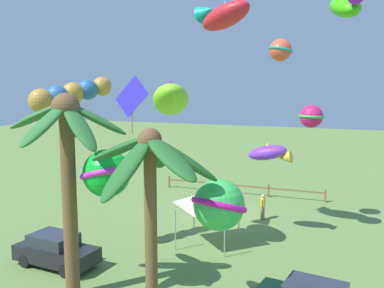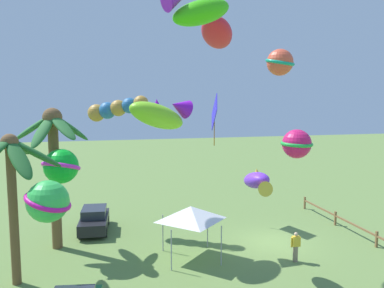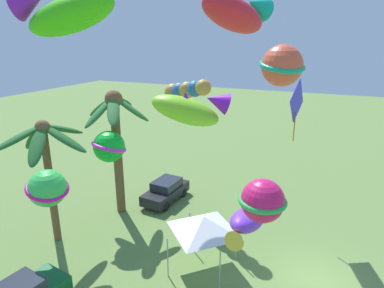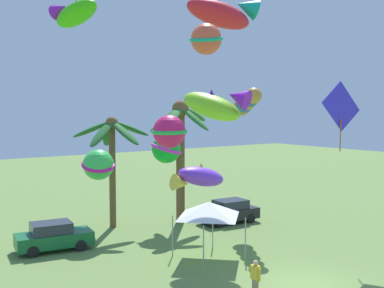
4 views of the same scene
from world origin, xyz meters
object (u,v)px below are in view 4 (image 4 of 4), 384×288
at_px(kite_ball_4, 169,132).
at_px(palm_tree_1, 180,134).
at_px(parked_car_1, 229,211).
at_px(palm_tree_0, 112,141).
at_px(kite_ball_6, 166,149).
at_px(kite_fish_5, 215,105).
at_px(kite_ball_2, 98,165).
at_px(festival_tent, 209,209).
at_px(kite_fish_9, 74,13).
at_px(kite_ball_8, 206,39).
at_px(kite_diamond_1, 341,107).
at_px(kite_fish_3, 198,177).
at_px(spectator_0, 255,280).
at_px(kite_fish_7, 222,13).
at_px(parked_car_0, 53,236).
at_px(kite_tube_0, 247,102).

bearing_deg(kite_ball_4, palm_tree_1, 53.79).
relative_size(palm_tree_1, parked_car_1, 1.99).
bearing_deg(palm_tree_0, parked_car_1, -27.06).
height_order(palm_tree_1, kite_ball_6, palm_tree_1).
bearing_deg(kite_fish_5, kite_ball_2, 127.91).
distance_m(festival_tent, kite_fish_5, 5.60).
bearing_deg(kite_fish_9, kite_ball_8, -54.10).
distance_m(parked_car_1, kite_diamond_1, 10.66).
bearing_deg(kite_diamond_1, kite_ball_4, -177.67).
distance_m(palm_tree_1, kite_fish_3, 11.45).
distance_m(kite_fish_5, kite_ball_8, 7.02).
height_order(kite_ball_4, kite_fish_5, kite_fish_5).
xyz_separation_m(spectator_0, kite_fish_7, (1.49, 3.91, 11.06)).
relative_size(palm_tree_1, kite_ball_6, 2.88).
relative_size(festival_tent, kite_ball_8, 1.51).
distance_m(parked_car_0, kite_ball_4, 11.13).
distance_m(parked_car_1, kite_ball_2, 9.30).
bearing_deg(kite_fish_9, palm_tree_0, 53.90).
xyz_separation_m(kite_tube_0, kite_ball_2, (-8.52, 3.25, -3.62)).
bearing_deg(palm_tree_1, kite_fish_7, -112.21).
bearing_deg(kite_fish_9, festival_tent, -11.10).
xyz_separation_m(festival_tent, kite_fish_7, (-0.27, -1.33, 9.40)).
bearing_deg(kite_tube_0, kite_ball_2, 159.11).
bearing_deg(kite_ball_2, parked_car_0, -162.07).
xyz_separation_m(spectator_0, kite_fish_3, (-0.86, 2.58, 3.81)).
bearing_deg(spectator_0, kite_tube_0, 49.53).
bearing_deg(palm_tree_0, kite_ball_4, -106.59).
bearing_deg(parked_car_1, parked_car_0, 176.34).
bearing_deg(parked_car_0, kite_ball_4, -82.68).
distance_m(kite_tube_0, kite_fish_9, 12.86).
relative_size(parked_car_0, kite_ball_8, 2.17).
distance_m(spectator_0, kite_ball_2, 12.58).
relative_size(parked_car_0, kite_fish_3, 1.58).
xyz_separation_m(palm_tree_0, kite_fish_5, (2.53, -7.15, 2.24)).
height_order(festival_tent, kite_ball_8, kite_ball_8).
xyz_separation_m(festival_tent, kite_fish_9, (-6.34, 1.24, 9.10)).
bearing_deg(parked_car_0, kite_fish_7, -52.00).
distance_m(festival_tent, kite_fish_9, 11.16).
bearing_deg(kite_diamond_1, kite_ball_2, 131.95).
bearing_deg(kite_ball_4, kite_diamond_1, 2.33).
xyz_separation_m(palm_tree_1, kite_fish_7, (-3.46, -8.46, 6.01)).
xyz_separation_m(kite_diamond_1, kite_fish_7, (-6.44, 1.79, 4.33)).
bearing_deg(kite_ball_6, parked_car_0, -173.85).
distance_m(parked_car_1, spectator_0, 12.71).
bearing_deg(palm_tree_1, parked_car_0, -171.68).
bearing_deg(spectator_0, kite_fish_9, 125.29).
height_order(festival_tent, kite_tube_0, kite_tube_0).
height_order(parked_car_1, kite_fish_3, kite_fish_3).
relative_size(parked_car_1, kite_diamond_1, 1.11).
bearing_deg(parked_car_0, kite_ball_6, 6.15).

